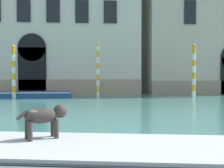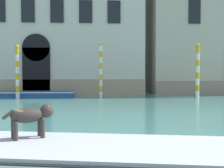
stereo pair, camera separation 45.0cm
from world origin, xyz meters
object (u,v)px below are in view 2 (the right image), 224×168
object	(u,v)px
boat_foreground	(24,157)
mooring_pole_1	(198,70)
mooring_pole_2	(101,70)
boat_moored_near_palazzo	(37,94)
dog_on_deck	(32,116)
mooring_pole_0	(17,71)

from	to	relation	value
boat_foreground	mooring_pole_1	distance (m)	17.29
mooring_pole_1	mooring_pole_2	bearing A→B (deg)	176.16
boat_moored_near_palazzo	boat_foreground	bearing A→B (deg)	-79.67
dog_on_deck	mooring_pole_0	bearing A→B (deg)	79.05
mooring_pole_0	mooring_pole_1	distance (m)	12.01
boat_moored_near_palazzo	mooring_pole_0	size ratio (longest dim) A/B	1.50
mooring_pole_2	mooring_pole_1	bearing A→B (deg)	-3.84
boat_moored_near_palazzo	mooring_pole_0	world-z (taller)	mooring_pole_0
boat_moored_near_palazzo	mooring_pole_1	size ratio (longest dim) A/B	1.45
boat_foreground	mooring_pole_2	bearing A→B (deg)	93.75
boat_foreground	mooring_pole_0	distance (m)	15.78
dog_on_deck	mooring_pole_2	xyz separation A→B (m)	(1.82, 15.07, 0.90)
mooring_pole_0	mooring_pole_2	xyz separation A→B (m)	(5.49, 0.18, 0.09)
boat_moored_near_palazzo	mooring_pole_2	size ratio (longest dim) A/B	1.43
boat_foreground	mooring_pole_2	size ratio (longest dim) A/B	2.29
mooring_pole_0	mooring_pole_1	world-z (taller)	mooring_pole_1
boat_moored_near_palazzo	mooring_pole_1	bearing A→B (deg)	-6.16
dog_on_deck	boat_foreground	bearing A→B (deg)	-124.15
dog_on_deck	mooring_pole_2	bearing A→B (deg)	58.30
boat_moored_near_palazzo	mooring_pole_2	bearing A→B (deg)	-11.47
mooring_pole_0	mooring_pole_2	distance (m)	5.50
boat_foreground	mooring_pole_1	size ratio (longest dim) A/B	2.33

